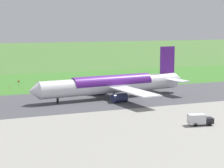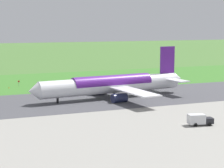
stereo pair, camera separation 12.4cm
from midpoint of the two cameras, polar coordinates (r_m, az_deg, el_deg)
ground_plane at (r=127.34m, az=-2.55°, el=-2.15°), size 800.00×800.00×0.00m
runway_asphalt at (r=127.33m, az=-2.55°, el=-2.14°), size 600.00×34.90×0.06m
apron_concrete at (r=72.02m, az=15.00°, el=-10.70°), size 440.00×110.00×0.05m
grass_verge_foreground at (r=158.86m, az=-6.58°, el=-0.10°), size 600.00×80.00×0.04m
airliner_main at (r=128.96m, az=0.18°, el=-0.05°), size 54.14×44.38×15.88m
service_truck_fuel at (r=96.65m, az=12.10°, el=-4.87°), size 6.14×3.38×2.65m
no_stopping_sign at (r=157.43m, az=-12.85°, el=0.15°), size 0.60×0.10×2.22m
traffic_cone_orange at (r=153.61m, az=-14.15°, el=-0.49°), size 0.40×0.40×0.55m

